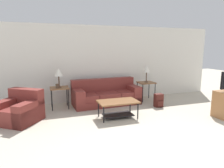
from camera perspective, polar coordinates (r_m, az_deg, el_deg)
name	(u,v)px	position (r m, az deg, el deg)	size (l,w,h in m)	color
wall_back	(101,64)	(7.05, -3.04, 5.85)	(8.83, 0.06, 2.60)	silver
couch	(106,95)	(6.62, -1.74, -3.24)	(2.22, 0.99, 0.82)	maroon
armchair	(20,111)	(5.58, -24.89, -6.92)	(1.27, 1.27, 0.80)	maroon
coffee_table	(118,105)	(5.34, 1.69, -6.11)	(1.06, 0.62, 0.46)	brown
side_table_left	(59,90)	(6.31, -14.80, -1.56)	(0.56, 0.51, 0.66)	brown
side_table_right	(146,84)	(7.14, 9.72, -0.01)	(0.56, 0.51, 0.66)	brown
table_lamp_left	(59,73)	(6.23, -15.01, 3.07)	(0.26, 0.26, 0.57)	#472D1E
table_lamp_right	(147,70)	(7.07, 9.85, 4.09)	(0.26, 0.26, 0.57)	#472D1E
backpack	(159,101)	(6.50, 13.17, -4.62)	(0.27, 0.25, 0.42)	#4C1E19
picture_frame	(57,86)	(6.21, -15.37, -0.52)	(0.10, 0.04, 0.13)	#4C3828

